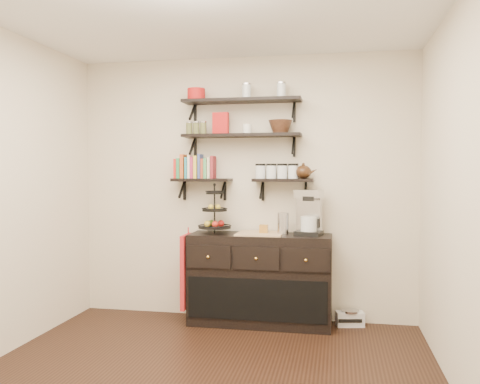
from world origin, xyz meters
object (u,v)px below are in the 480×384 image
object	(u,v)px
sideboard	(260,279)
coffee_maker	(309,213)
fruit_stand	(215,217)
radio	(350,318)

from	to	relation	value
sideboard	coffee_maker	world-z (taller)	coffee_maker
fruit_stand	coffee_maker	size ratio (longest dim) A/B	1.08
sideboard	radio	bearing A→B (deg)	6.81
sideboard	coffee_maker	size ratio (longest dim) A/B	3.15
fruit_stand	coffee_maker	world-z (taller)	fruit_stand
sideboard	fruit_stand	xyz separation A→B (m)	(-0.46, 0.00, 0.61)
sideboard	radio	distance (m)	0.96
fruit_stand	radio	xyz separation A→B (m)	(1.34, 0.10, -0.99)
sideboard	radio	world-z (taller)	sideboard
fruit_stand	radio	bearing A→B (deg)	4.34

